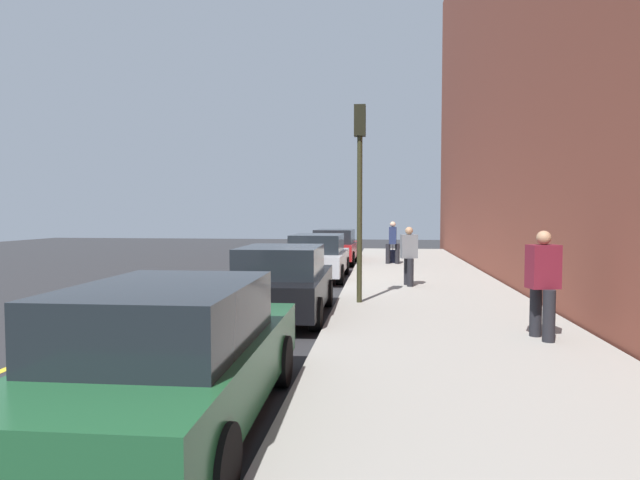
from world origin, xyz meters
TOP-DOWN VIEW (x-y plane):
  - ground_plane at (0.00, 0.00)m, footprint 56.00×56.00m
  - sidewalk at (0.00, -3.30)m, footprint 28.00×4.60m
  - building_facade at (0.00, -6.05)m, footprint 32.00×0.80m
  - lane_stripe_centre at (0.00, 3.20)m, footprint 28.00×0.14m
  - parked_car_green at (-11.98, 0.02)m, footprint 4.52×1.98m
  - parked_car_black at (-6.16, 0.03)m, footprint 4.22×1.97m
  - parked_car_silver at (0.37, 0.08)m, footprint 4.46×1.91m
  - parked_car_red at (5.85, -0.01)m, footprint 4.29×1.98m
  - pedestrian_grey_coat at (-2.00, -2.81)m, footprint 0.54×0.50m
  - pedestrian_burgundy_coat at (-8.16, -4.64)m, footprint 0.57×0.54m
  - pedestrian_navy_coat at (4.55, -2.49)m, footprint 0.48×0.57m
  - traffic_light_pole at (-4.95, -1.54)m, footprint 0.35×0.26m
  - rolling_suitcase at (5.00, -2.51)m, footprint 0.34×0.22m

SIDE VIEW (x-z plane):
  - ground_plane at x=0.00m, z-range 0.00..0.00m
  - lane_stripe_centre at x=0.00m, z-range 0.00..0.01m
  - sidewalk at x=0.00m, z-range 0.00..0.15m
  - rolling_suitcase at x=5.00m, z-range -0.03..0.87m
  - parked_car_black at x=-6.16m, z-range 0.00..1.51m
  - parked_car_red at x=5.85m, z-range 0.00..1.51m
  - parked_car_silver at x=0.37m, z-range 0.00..1.51m
  - parked_car_green at x=-11.98m, z-range 0.00..1.51m
  - pedestrian_grey_coat at x=-2.00m, z-range 0.21..1.88m
  - pedestrian_navy_coat at x=4.55m, z-range 0.21..1.94m
  - pedestrian_burgundy_coat at x=-8.16m, z-range 0.21..1.98m
  - traffic_light_pole at x=-4.95m, z-range 0.93..5.44m
  - building_facade at x=0.00m, z-range 0.00..15.00m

